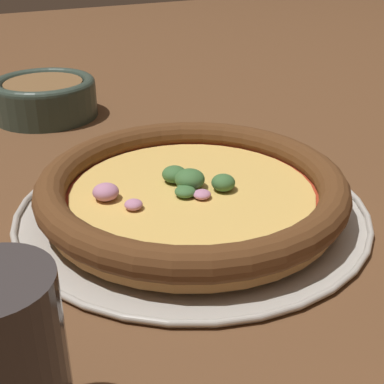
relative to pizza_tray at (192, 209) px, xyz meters
name	(u,v)px	position (x,y,z in m)	size (l,w,h in m)	color
ground_plane	(192,212)	(0.00, 0.00, 0.00)	(3.00, 3.00, 0.00)	brown
pizza_tray	(192,209)	(0.00, 0.00, 0.00)	(0.37, 0.37, 0.01)	#B7B2A8
pizza	(192,189)	(0.00, 0.00, 0.02)	(0.32, 0.32, 0.04)	#BC7F42
bowl_far	(45,96)	(0.05, -0.39, 0.03)	(0.16, 0.16, 0.06)	#334238
drinking_cup	(7,365)	(0.22, 0.20, 0.06)	(0.07, 0.07, 0.12)	#383333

